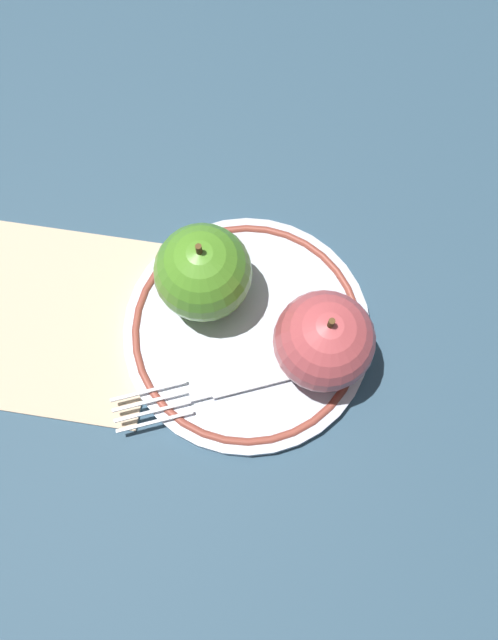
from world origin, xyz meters
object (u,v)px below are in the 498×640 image
Objects in this scene: apple_second_whole at (204,273)px; fork at (229,387)px; apple_red_whole at (325,341)px; napkin_folded at (61,319)px; plate at (249,331)px.

apple_second_whole reaches higher than fork.
napkin_folded is (-0.21, 0.03, -0.05)m from apple_red_whole.
fork reaches higher than plate.
napkin_folded is at bearing 175.39° from plate.
plate is 1.24× the size of napkin_folded.
fork is (-0.02, -0.05, 0.01)m from plate.
apple_red_whole reaches higher than plate.
apple_second_whole is (-0.03, 0.03, 0.04)m from plate.
plate is 1.17× the size of fork.
apple_second_whole is at bearing -91.21° from fork.
apple_red_whole is 1.00× the size of apple_second_whole.
plate is 0.15m from napkin_folded.
plate is at bearing -4.61° from napkin_folded.
apple_second_whole is 0.13m from napkin_folded.
napkin_folded is at bearing -37.44° from fork.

